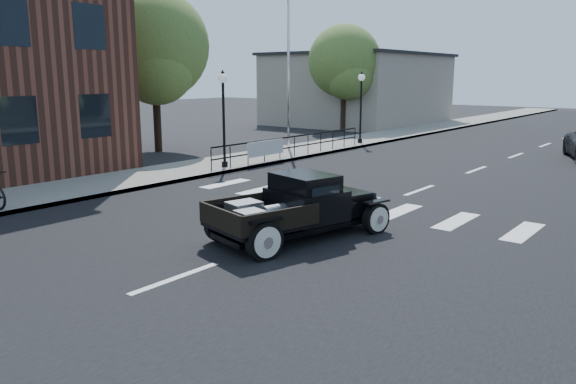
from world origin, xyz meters
The scene contains 13 objects.
ground centered at (0.00, 0.00, 0.00)m, with size 120.00×120.00×0.00m, color black.
road centered at (0.00, 15.00, 0.01)m, with size 14.00×80.00×0.02m, color black.
road_markings centered at (0.00, 10.00, 0.00)m, with size 12.00×60.00×0.06m, color silver, non-canonical shape.
sidewalk_left centered at (-8.50, 15.00, 0.07)m, with size 3.00×80.00×0.15m, color gray.
low_building_left centered at (-15.00, 28.00, 2.50)m, with size 10.00×12.00×5.00m, color gray.
railing centered at (-7.30, 10.00, 0.65)m, with size 0.08×10.00×1.00m, color black, non-canonical shape.
banner centered at (-7.22, 8.00, 0.45)m, with size 0.04×2.20×0.60m, color silver, non-canonical shape.
lamp_post_b centered at (-7.60, 6.00, 1.97)m, with size 0.36×0.36×3.64m, color black, non-canonical shape.
lamp_post_c centered at (-7.60, 16.00, 1.97)m, with size 0.36×0.36×3.64m, color black, non-canonical shape.
flagpole centered at (-9.20, 12.00, 6.03)m, with size 0.12×0.12×11.76m, color silver.
big_tree_near centered at (-14.00, 8.00, 3.75)m, with size 5.11×5.11×7.51m, color #4E682C, non-canonical shape.
big_tree_far centered at (-12.50, 22.00, 3.41)m, with size 4.64×4.64×6.82m, color #4E682C, non-canonical shape.
hotrod_pickup centered at (0.16, 0.41, 0.74)m, with size 2.00×4.28×1.48m, color black, non-canonical shape.
Camera 1 is at (7.46, -9.22, 3.57)m, focal length 35.00 mm.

